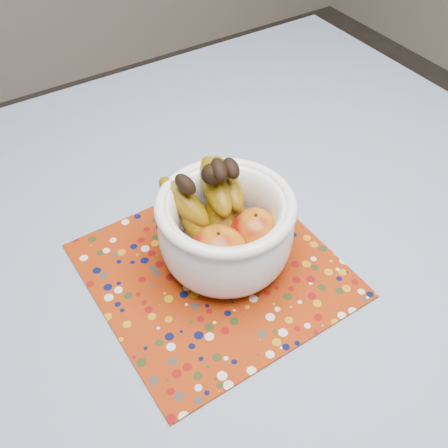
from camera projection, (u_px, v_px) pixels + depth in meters
name	position (u px, v px, depth m)	size (l,w,h in m)	color
table	(256.00, 280.00, 0.95)	(1.20, 1.20, 0.75)	brown
tablecloth	(258.00, 250.00, 0.89)	(1.32, 1.32, 0.01)	slate
placemat	(214.00, 270.00, 0.85)	(0.37, 0.37, 0.00)	maroon
fruit_bowl	(223.00, 221.00, 0.82)	(0.21, 0.23, 0.19)	white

